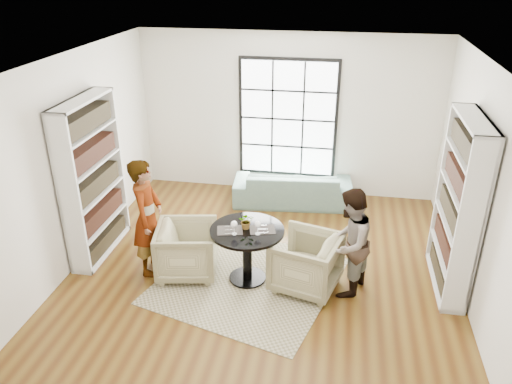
% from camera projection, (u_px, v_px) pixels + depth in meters
% --- Properties ---
extents(ground, '(6.00, 6.00, 0.00)m').
position_uv_depth(ground, '(261.00, 277.00, 7.15)').
color(ground, brown).
extents(room_shell, '(6.00, 6.01, 6.00)m').
position_uv_depth(room_shell, '(268.00, 181.00, 7.09)').
color(room_shell, silver).
rests_on(room_shell, ground).
extents(rug, '(2.84, 2.84, 0.01)m').
position_uv_depth(rug, '(248.00, 280.00, 7.06)').
color(rug, tan).
rests_on(rug, ground).
extents(pedestal_table, '(1.02, 1.02, 0.81)m').
position_uv_depth(pedestal_table, '(247.00, 244.00, 6.85)').
color(pedestal_table, black).
rests_on(pedestal_table, ground).
extents(sofa, '(2.22, 1.04, 0.63)m').
position_uv_depth(sofa, '(293.00, 187.00, 9.17)').
color(sofa, gray).
rests_on(sofa, ground).
extents(armchair_left, '(0.98, 0.96, 0.77)m').
position_uv_depth(armchair_left, '(187.00, 250.00, 7.08)').
color(armchair_left, tan).
rests_on(armchair_left, ground).
extents(armchair_right, '(1.05, 1.04, 0.78)m').
position_uv_depth(armchair_right, '(306.00, 262.00, 6.77)').
color(armchair_right, '#C1BF89').
rests_on(armchair_right, ground).
extents(person_left, '(0.46, 0.66, 1.72)m').
position_uv_depth(person_left, '(147.00, 217.00, 6.96)').
color(person_left, gray).
rests_on(person_left, ground).
extents(person_right, '(0.79, 0.89, 1.52)m').
position_uv_depth(person_right, '(349.00, 243.00, 6.53)').
color(person_right, gray).
rests_on(person_right, ground).
extents(placemat_left, '(0.39, 0.33, 0.01)m').
position_uv_depth(placemat_left, '(230.00, 230.00, 6.72)').
color(placemat_left, '#282422').
rests_on(placemat_left, pedestal_table).
extents(placemat_right, '(0.39, 0.33, 0.01)m').
position_uv_depth(placemat_right, '(262.00, 230.00, 6.74)').
color(placemat_right, '#282422').
rests_on(placemat_right, pedestal_table).
extents(cutlery_left, '(0.19, 0.25, 0.01)m').
position_uv_depth(cutlery_left, '(230.00, 230.00, 6.72)').
color(cutlery_left, silver).
rests_on(cutlery_left, placemat_left).
extents(cutlery_right, '(0.19, 0.25, 0.01)m').
position_uv_depth(cutlery_right, '(262.00, 229.00, 6.73)').
color(cutlery_right, silver).
rests_on(cutlery_right, placemat_right).
extents(wine_glass_left, '(0.09, 0.09, 0.20)m').
position_uv_depth(wine_glass_left, '(234.00, 225.00, 6.57)').
color(wine_glass_left, silver).
rests_on(wine_glass_left, pedestal_table).
extents(wine_glass_right, '(0.09, 0.09, 0.20)m').
position_uv_depth(wine_glass_right, '(258.00, 225.00, 6.58)').
color(wine_glass_right, silver).
rests_on(wine_glass_right, pedestal_table).
extents(flower_centerpiece, '(0.23, 0.21, 0.23)m').
position_uv_depth(flower_centerpiece, '(246.00, 221.00, 6.73)').
color(flower_centerpiece, gray).
rests_on(flower_centerpiece, pedestal_table).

